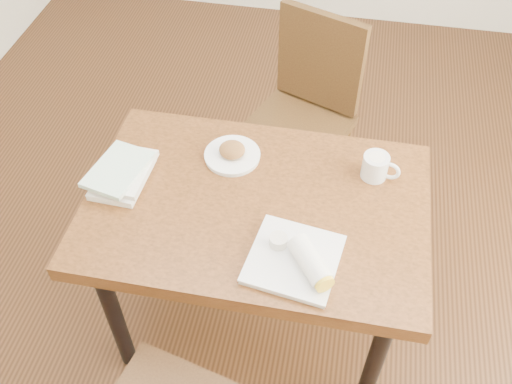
% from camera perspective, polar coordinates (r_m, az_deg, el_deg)
% --- Properties ---
extents(ground, '(4.00, 5.00, 0.01)m').
position_cam_1_polar(ground, '(2.52, 0.00, -12.39)').
color(ground, '#472814').
rests_on(ground, ground).
extents(table, '(1.14, 0.77, 0.75)m').
position_cam_1_polar(table, '(1.97, 0.00, -2.73)').
color(table, brown).
rests_on(table, ground).
extents(chair_far, '(0.54, 0.54, 0.95)m').
position_cam_1_polar(chair_far, '(2.59, 4.98, 8.57)').
color(chair_far, '#452F13').
rests_on(chair_far, ground).
extents(plate_scone, '(0.20, 0.20, 0.06)m').
position_cam_1_polar(plate_scone, '(2.03, -2.39, 3.87)').
color(plate_scone, white).
rests_on(plate_scone, table).
extents(coffee_mug, '(0.13, 0.09, 0.09)m').
position_cam_1_polar(coffee_mug, '(1.99, 11.95, 2.52)').
color(coffee_mug, white).
rests_on(coffee_mug, table).
extents(plate_burrito, '(0.30, 0.30, 0.09)m').
position_cam_1_polar(plate_burrito, '(1.72, 4.30, -6.78)').
color(plate_burrito, white).
rests_on(plate_burrito, table).
extents(book_stack, '(0.21, 0.26, 0.06)m').
position_cam_1_polar(book_stack, '(2.00, -13.22, 1.85)').
color(book_stack, white).
rests_on(book_stack, table).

